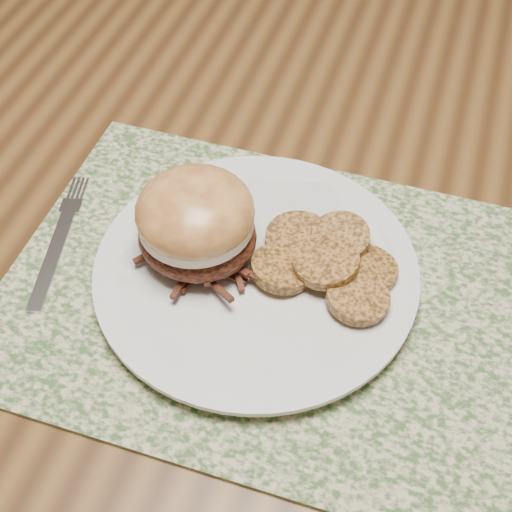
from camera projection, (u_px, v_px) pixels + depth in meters
The scene contains 6 objects.
ground at pixel (417, 503), 1.25m from camera, with size 3.50×3.50×0.00m, color #58311E.
placemat at pixel (270, 295), 0.61m from camera, with size 0.45×0.33×0.00m, color #3C5A2E.
dinner_plate at pixel (256, 272), 0.61m from camera, with size 0.26×0.26×0.02m, color silver.
pork_sandwich at pixel (196, 222), 0.58m from camera, with size 0.12×0.12×0.08m.
roasted_potatoes at pixel (327, 261), 0.59m from camera, with size 0.14×0.12×0.03m.
fork at pixel (60, 239), 0.64m from camera, with size 0.05×0.16×0.00m.
Camera 1 is at (-0.13, -0.53, 1.24)m, focal length 50.00 mm.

